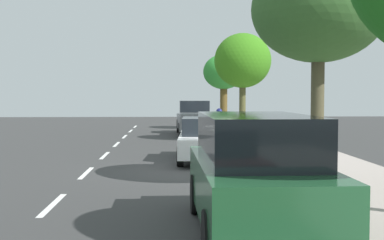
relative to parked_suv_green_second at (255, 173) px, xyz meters
name	(u,v)px	position (x,y,z in m)	size (l,w,h in m)	color
ground	(195,170)	(-0.63, 6.98, -1.03)	(72.17, 72.17, 0.00)	#373737
sidewalk	(314,167)	(3.06, 6.98, -0.95)	(3.92, 45.10, 0.14)	#AE9F97
curb_edge	(248,167)	(1.02, 6.98, -0.95)	(0.16, 45.10, 0.14)	gray
lane_stripe_centre	(86,173)	(-3.88, 6.52, -1.02)	(0.14, 44.20, 0.01)	white
lane_stripe_bike_edge	(201,170)	(-0.45, 6.98, -1.02)	(0.12, 45.10, 0.01)	white
parked_suv_green_second	(255,173)	(0.00, 0.00, 0.00)	(2.01, 4.72, 1.99)	#1E512D
parked_sedan_white_mid	(205,139)	(-0.18, 9.08, -0.27)	(2.03, 4.49, 1.52)	white
parked_pickup_grey_far	(195,119)	(0.07, 20.35, -0.13)	(2.08, 5.33, 1.95)	slate
bicycle_at_curb	(214,138)	(0.56, 13.74, -0.66)	(1.65, 0.65, 0.74)	black
cyclist_with_backpack	(220,124)	(0.78, 13.28, 0.02)	(0.49, 0.59, 1.72)	#C6B284
street_tree_mid_block	(319,10)	(2.16, 3.68, 3.31)	(3.22, 3.22, 5.50)	#4E4831
street_tree_far_end	(243,61)	(2.16, 15.89, 2.91)	(2.76, 2.76, 5.15)	#4C4B29
street_tree_corner	(224,73)	(2.16, 24.20, 2.70)	(2.70, 2.70, 4.81)	brown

